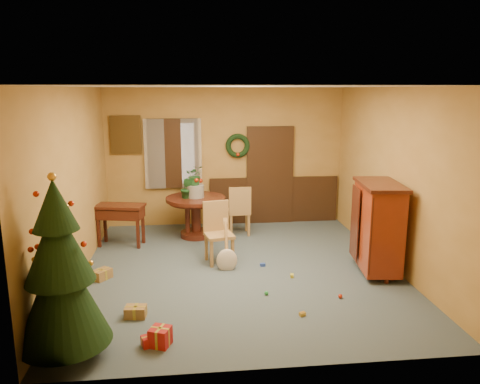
{
  "coord_description": "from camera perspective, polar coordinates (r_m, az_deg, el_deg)",
  "views": [
    {
      "loc": [
        -0.77,
        -7.07,
        2.86
      ],
      "look_at": [
        0.05,
        0.4,
        1.21
      ],
      "focal_mm": 35.0,
      "sensor_mm": 36.0,
      "label": 1
    }
  ],
  "objects": [
    {
      "name": "gift_a",
      "position": [
        6.33,
        -12.6,
        -14.05
      ],
      "size": [
        0.28,
        0.22,
        0.14
      ],
      "color": "olive",
      "rests_on": "floor"
    },
    {
      "name": "room_envelope",
      "position": [
        9.98,
        -0.55,
        2.35
      ],
      "size": [
        5.5,
        5.5,
        5.5
      ],
      "color": "#394853",
      "rests_on": "ground"
    },
    {
      "name": "christmas_tree",
      "position": [
        5.34,
        -21.06,
        -9.19
      ],
      "size": [
        0.99,
        0.99,
        2.05
      ],
      "color": "#382111",
      "rests_on": "floor"
    },
    {
      "name": "toy_b",
      "position": [
        6.8,
        3.24,
        -12.2
      ],
      "size": [
        0.06,
        0.06,
        0.06
      ],
      "primitive_type": "sphere",
      "color": "green",
      "rests_on": "floor"
    },
    {
      "name": "dining_table",
      "position": [
        9.21,
        -5.4,
        -2.09
      ],
      "size": [
        1.17,
        1.17,
        0.8
      ],
      "color": "black",
      "rests_on": "floor"
    },
    {
      "name": "toy_c",
      "position": [
        7.43,
        6.36,
        -10.12
      ],
      "size": [
        0.07,
        0.09,
        0.05
      ],
      "primitive_type": "cube",
      "rotation": [
        0.0,
        0.0,
        1.36
      ],
      "color": "gold",
      "rests_on": "floor"
    },
    {
      "name": "centerpiece_plant",
      "position": [
        9.07,
        -5.49,
        2.05
      ],
      "size": [
        0.35,
        0.3,
        0.39
      ],
      "primitive_type": "imported",
      "color": "#1E4C23",
      "rests_on": "urn"
    },
    {
      "name": "toy_e",
      "position": [
        6.28,
        7.61,
        -14.54
      ],
      "size": [
        0.09,
        0.08,
        0.05
      ],
      "primitive_type": "cube",
      "rotation": [
        0.0,
        0.0,
        0.42
      ],
      "color": "gold",
      "rests_on": "floor"
    },
    {
      "name": "writing_desk",
      "position": [
        8.94,
        -14.37,
        -2.71
      ],
      "size": [
        0.95,
        0.61,
        0.78
      ],
      "color": "black",
      "rests_on": "floor"
    },
    {
      "name": "sideboard",
      "position": [
        7.66,
        16.46,
        -3.88
      ],
      "size": [
        0.73,
        1.2,
        1.45
      ],
      "color": "#5C1C0A",
      "rests_on": "floor"
    },
    {
      "name": "toy_a",
      "position": [
        7.82,
        2.79,
        -8.86
      ],
      "size": [
        0.09,
        0.07,
        0.05
      ],
      "primitive_type": "cube",
      "rotation": [
        0.0,
        0.0,
        0.22
      ],
      "color": "#2948B3",
      "rests_on": "floor"
    },
    {
      "name": "chair_near",
      "position": [
        7.9,
        -2.73,
        -4.62
      ],
      "size": [
        0.53,
        0.53,
        1.02
      ],
      "color": "olive",
      "rests_on": "floor"
    },
    {
      "name": "urn",
      "position": [
        9.13,
        -5.45,
        0.1
      ],
      "size": [
        0.33,
        0.33,
        0.24
      ],
      "primitive_type": "cylinder",
      "color": "slate",
      "rests_on": "dining_table"
    },
    {
      "name": "gift_c",
      "position": [
        7.61,
        -16.48,
        -9.6
      ],
      "size": [
        0.32,
        0.34,
        0.15
      ],
      "color": "olive",
      "rests_on": "floor"
    },
    {
      "name": "plant_stand",
      "position": [
        9.16,
        -6.43,
        -2.69
      ],
      "size": [
        0.3,
        0.3,
        0.78
      ],
      "color": "black",
      "rests_on": "floor"
    },
    {
      "name": "stand_plant",
      "position": [
        9.04,
        -6.51,
        0.45
      ],
      "size": [
        0.29,
        0.25,
        0.44
      ],
      "primitive_type": "imported",
      "rotation": [
        0.0,
        0.0,
        -0.28
      ],
      "color": "#19471E",
      "rests_on": "plant_stand"
    },
    {
      "name": "chair_far",
      "position": [
        9.28,
        -0.08,
        -2.08
      ],
      "size": [
        0.44,
        0.44,
        1.0
      ],
      "color": "olive",
      "rests_on": "floor"
    },
    {
      "name": "toy_d",
      "position": [
        6.85,
        12.13,
        -12.31
      ],
      "size": [
        0.06,
        0.06,
        0.06
      ],
      "primitive_type": "sphere",
      "color": "#B5250C",
      "rests_on": "floor"
    },
    {
      "name": "guitar",
      "position": [
        7.54,
        -1.62,
        -6.65
      ],
      "size": [
        0.47,
        0.59,
        0.78
      ],
      "primitive_type": null,
      "rotation": [
        -0.49,
        0.0,
        0.28
      ],
      "color": "beige",
      "rests_on": "floor"
    },
    {
      "name": "gift_d",
      "position": [
        5.7,
        -10.15,
        -17.25
      ],
      "size": [
        0.36,
        0.25,
        0.12
      ],
      "color": "#A21715",
      "rests_on": "floor"
    },
    {
      "name": "gift_b",
      "position": [
        5.64,
        -9.69,
        -17.0
      ],
      "size": [
        0.28,
        0.28,
        0.22
      ],
      "color": "#A21715",
      "rests_on": "floor"
    }
  ]
}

